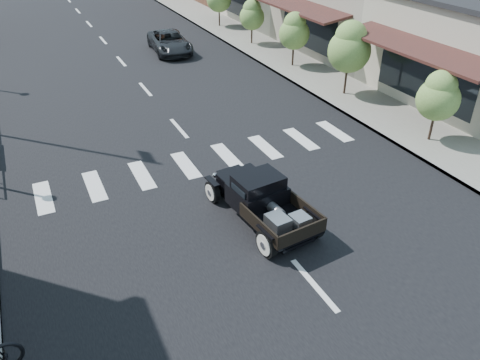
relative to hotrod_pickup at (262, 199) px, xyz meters
name	(u,v)px	position (x,y,z in m)	size (l,w,h in m)	color
ground	(258,220)	(-0.10, 0.00, -0.71)	(120.00, 120.00, 0.00)	black
road	(130,72)	(-0.10, 15.00, -0.70)	(14.00, 80.00, 0.02)	black
road_markings	(157,104)	(-0.10, 10.00, -0.71)	(12.00, 60.00, 0.06)	silver
sidewalk_right	(268,51)	(8.40, 15.00, -0.64)	(3.00, 80.00, 0.15)	gray
storefront_mid	(379,10)	(14.90, 13.00, 1.54)	(10.00, 9.00, 4.50)	#A09486
small_tree_a	(436,108)	(8.20, 1.62, 0.75)	(1.57, 1.57, 2.62)	olive
small_tree_b	(348,60)	(8.20, 7.04, 1.06)	(1.95, 1.95, 3.25)	olive
small_tree_c	(294,40)	(8.20, 11.78, 0.81)	(1.64, 1.64, 2.74)	olive
small_tree_d	(252,22)	(8.20, 16.76, 0.72)	(1.54, 1.54, 2.56)	olive
small_tree_e	(219,5)	(8.20, 21.88, 0.88)	(1.74, 1.74, 2.89)	olive
hotrod_pickup	(262,199)	(0.00, 0.00, 0.00)	(1.92, 4.11, 1.43)	black
second_car	(170,42)	(3.04, 17.53, -0.10)	(2.04, 4.42, 1.23)	black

